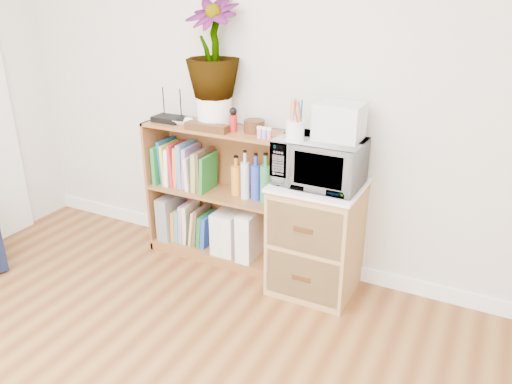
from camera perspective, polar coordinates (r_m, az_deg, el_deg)
The scene contains 21 objects.
skirting_board at distance 3.57m, azimuth 1.81°, elevation -6.80°, with size 4.00×0.02×0.10m, color white.
bookshelf at distance 3.42m, azimuth -4.42°, elevation -0.29°, with size 1.00×0.30×0.95m, color brown.
wicker_unit at distance 3.12m, azimuth 6.87°, elevation -5.32°, with size 0.50×0.45×0.70m, color #9E7542.
microwave at distance 2.91m, azimuth 7.26°, elevation 3.44°, with size 0.49×0.33×0.27m, color white.
pen_cup at distance 2.80m, azimuth 4.47°, elevation 6.95°, with size 0.10×0.10×0.11m, color white.
small_appliance at distance 2.86m, azimuth 9.51°, elevation 7.98°, with size 0.26×0.22×0.21m, color silver.
router at distance 3.44m, azimuth -9.96°, elevation 8.24°, with size 0.20×0.14×0.04m, color black.
white_bowl at distance 3.36m, azimuth -8.42°, elevation 7.97°, with size 0.13×0.13×0.03m, color white.
plant_pot at distance 3.27m, azimuth -4.76°, elevation 9.12°, with size 0.22×0.22×0.19m, color white.
potted_plant at distance 3.20m, azimuth -5.00°, elevation 16.02°, with size 0.34×0.34×0.60m, color #37732E.
trinket_box at distance 3.18m, azimuth -5.64°, elevation 7.39°, with size 0.29×0.07×0.05m, color #321D0D.
kokeshi_doll at distance 3.14m, azimuth -2.62°, elevation 7.86°, with size 0.05×0.05×0.11m, color #B2161A.
wooden_bowl at distance 3.13m, azimuth -0.20°, elevation 7.54°, with size 0.13×0.13×0.08m, color #3D2510.
paint_jars at distance 3.00m, azimuth 0.95°, elevation 6.66°, with size 0.11×0.04×0.06m, color pink.
file_box at distance 3.73m, azimuth -9.65°, elevation -2.66°, with size 0.10×0.26×0.32m, color slate.
magazine_holder_left at distance 3.50m, azimuth -3.65°, elevation -4.35°, with size 0.10×0.24×0.30m, color silver.
magazine_holder_mid at distance 3.46m, azimuth -2.62°, elevation -4.61°, with size 0.09×0.24×0.30m, color silver.
magazine_holder_right at distance 3.40m, azimuth -0.59°, elevation -4.83°, with size 0.11×0.27×0.33m, color white.
cookbooks at distance 3.49m, azimuth -8.12°, elevation 2.95°, with size 0.42×0.20×0.31m.
liquor_bottles at distance 3.20m, azimuth 0.89°, elevation 1.49°, with size 0.47×0.07×0.32m.
lower_books at distance 3.64m, azimuth -7.09°, elevation -3.70°, with size 0.30×0.19×0.29m.
Camera 1 is at (1.31, -0.58, 1.81)m, focal length 35.00 mm.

